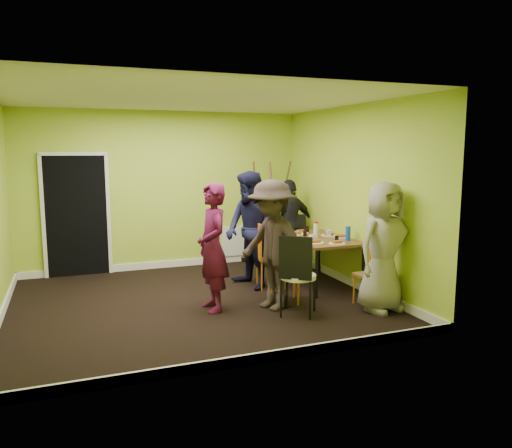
# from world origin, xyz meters

# --- Properties ---
(ground) EXTENTS (5.00, 5.00, 0.00)m
(ground) POSITION_xyz_m (0.00, 0.00, 0.00)
(ground) COLOR black
(ground) RESTS_ON ground
(room_walls) EXTENTS (5.04, 4.54, 2.82)m
(room_walls) POSITION_xyz_m (-0.02, 0.04, 0.99)
(room_walls) COLOR #A7C031
(room_walls) RESTS_ON ground
(dining_table) EXTENTS (0.90, 1.50, 0.75)m
(dining_table) POSITION_xyz_m (2.05, 0.26, 0.70)
(dining_table) COLOR black
(dining_table) RESTS_ON ground
(chair_left_far) EXTENTS (0.49, 0.49, 1.02)m
(chair_left_far) POSITION_xyz_m (1.19, 0.36, 0.57)
(chair_left_far) COLOR orange
(chair_left_far) RESTS_ON ground
(chair_left_near) EXTENTS (0.55, 0.54, 1.06)m
(chair_left_near) POSITION_xyz_m (1.06, -0.39, 0.60)
(chair_left_near) COLOR orange
(chair_left_near) RESTS_ON ground
(chair_back_end) EXTENTS (0.46, 0.52, 0.98)m
(chair_back_end) POSITION_xyz_m (2.14, 1.31, 0.69)
(chair_back_end) COLOR orange
(chair_back_end) RESTS_ON ground
(chair_front_end) EXTENTS (0.40, 0.41, 0.91)m
(chair_front_end) POSITION_xyz_m (2.21, -1.07, 0.51)
(chair_front_end) COLOR orange
(chair_front_end) RESTS_ON ground
(chair_bentwood) EXTENTS (0.58, 0.58, 1.06)m
(chair_bentwood) POSITION_xyz_m (1.06, -1.05, 0.59)
(chair_bentwood) COLOR black
(chair_bentwood) RESTS_ON ground
(easel) EXTENTS (0.77, 0.73, 1.93)m
(easel) POSITION_xyz_m (1.91, 1.93, 0.95)
(easel) COLOR brown
(easel) RESTS_ON ground
(plate_near_left) EXTENTS (0.23, 0.23, 0.01)m
(plate_near_left) POSITION_xyz_m (1.83, 0.61, 0.76)
(plate_near_left) COLOR white
(plate_near_left) RESTS_ON dining_table
(plate_near_right) EXTENTS (0.25, 0.25, 0.01)m
(plate_near_right) POSITION_xyz_m (1.78, -0.16, 0.76)
(plate_near_right) COLOR white
(plate_near_right) RESTS_ON dining_table
(plate_far_back) EXTENTS (0.26, 0.26, 0.01)m
(plate_far_back) POSITION_xyz_m (1.99, 0.77, 0.76)
(plate_far_back) COLOR white
(plate_far_back) RESTS_ON dining_table
(plate_far_front) EXTENTS (0.24, 0.24, 0.01)m
(plate_far_front) POSITION_xyz_m (2.05, -0.32, 0.76)
(plate_far_front) COLOR white
(plate_far_front) RESTS_ON dining_table
(plate_wall_back) EXTENTS (0.26, 0.26, 0.01)m
(plate_wall_back) POSITION_xyz_m (2.28, 0.34, 0.76)
(plate_wall_back) COLOR white
(plate_wall_back) RESTS_ON dining_table
(plate_wall_front) EXTENTS (0.25, 0.25, 0.01)m
(plate_wall_front) POSITION_xyz_m (2.38, 0.11, 0.76)
(plate_wall_front) COLOR white
(plate_wall_front) RESTS_ON dining_table
(thermos) EXTENTS (0.07, 0.07, 0.23)m
(thermos) POSITION_xyz_m (1.99, 0.23, 0.87)
(thermos) COLOR white
(thermos) RESTS_ON dining_table
(blue_bottle) EXTENTS (0.08, 0.08, 0.22)m
(blue_bottle) POSITION_xyz_m (2.34, -0.14, 0.86)
(blue_bottle) COLOR blue
(blue_bottle) RESTS_ON dining_table
(orange_bottle) EXTENTS (0.03, 0.03, 0.09)m
(orange_bottle) POSITION_xyz_m (2.04, 0.37, 0.79)
(orange_bottle) COLOR orange
(orange_bottle) RESTS_ON dining_table
(glass_mid) EXTENTS (0.06, 0.06, 0.09)m
(glass_mid) POSITION_xyz_m (1.91, 0.45, 0.80)
(glass_mid) COLOR black
(glass_mid) RESTS_ON dining_table
(glass_back) EXTENTS (0.06, 0.06, 0.10)m
(glass_back) POSITION_xyz_m (2.10, 0.75, 0.80)
(glass_back) COLOR black
(glass_back) RESTS_ON dining_table
(glass_front) EXTENTS (0.06, 0.06, 0.10)m
(glass_front) POSITION_xyz_m (2.13, -0.18, 0.80)
(glass_front) COLOR black
(glass_front) RESTS_ON dining_table
(cup_a) EXTENTS (0.11, 0.11, 0.09)m
(cup_a) POSITION_xyz_m (1.84, 0.06, 0.80)
(cup_a) COLOR white
(cup_a) RESTS_ON dining_table
(cup_b) EXTENTS (0.11, 0.11, 0.10)m
(cup_b) POSITION_xyz_m (2.26, 0.31, 0.80)
(cup_b) COLOR white
(cup_b) RESTS_ON dining_table
(person_standing) EXTENTS (0.43, 0.64, 1.70)m
(person_standing) POSITION_xyz_m (0.12, -0.41, 0.85)
(person_standing) COLOR #510D32
(person_standing) RESTS_ON ground
(person_left_far) EXTENTS (0.87, 1.01, 1.81)m
(person_left_far) POSITION_xyz_m (0.96, 0.44, 0.90)
(person_left_far) COLOR black
(person_left_far) RESTS_ON ground
(person_left_near) EXTENTS (1.01, 1.28, 1.74)m
(person_left_near) POSITION_xyz_m (0.88, -0.63, 0.87)
(person_left_near) COLOR #2E231E
(person_left_near) RESTS_ON ground
(person_back_end) EXTENTS (0.98, 0.50, 1.60)m
(person_back_end) POSITION_xyz_m (2.10, 1.43, 0.80)
(person_back_end) COLOR black
(person_back_end) RESTS_ON ground
(person_front_end) EXTENTS (0.94, 0.72, 1.72)m
(person_front_end) POSITION_xyz_m (2.21, -1.24, 0.86)
(person_front_end) COLOR gray
(person_front_end) RESTS_ON ground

